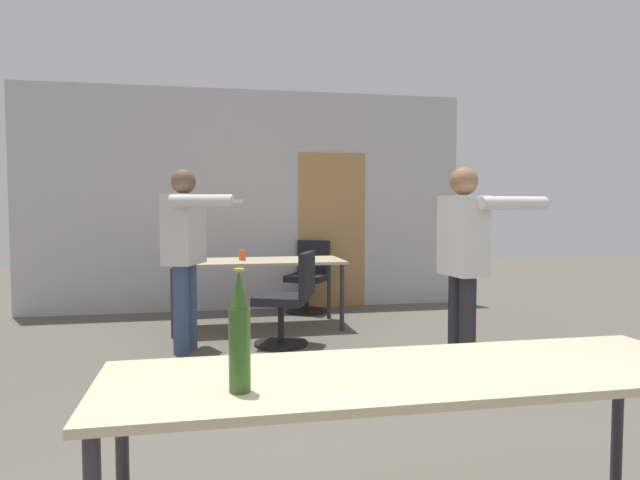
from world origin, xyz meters
name	(u,v)px	position (x,y,z in m)	size (l,w,h in m)	color
back_wall	(251,201)	(0.03, 5.97, 1.41)	(5.73, 0.12, 2.84)	#BCBCC1
conference_table_near	(417,388)	(0.20, 0.43, 0.69)	(2.26, 0.68, 0.75)	#C6B793
conference_table_far	(257,266)	(0.00, 4.78, 0.69)	(1.89, 0.79, 0.75)	#C6B793
person_center_tall	(464,251)	(1.45, 2.68, 1.00)	(0.79, 0.63, 1.65)	#28282D
person_far_watching	(186,243)	(-0.73, 3.86, 1.01)	(0.72, 0.84, 1.68)	#3D4C75
office_chair_mid_tucked	(309,279)	(0.73, 5.63, 0.41)	(0.65, 0.68, 0.90)	black
office_chair_near_pushed	(289,303)	(0.22, 3.89, 0.42)	(0.66, 0.62, 0.91)	black
beer_bottle	(240,334)	(-0.45, 0.31, 0.94)	(0.07, 0.07, 0.40)	#2D511E
drink_cup	(242,255)	(-0.16, 4.78, 0.81)	(0.08, 0.08, 0.11)	#E05123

